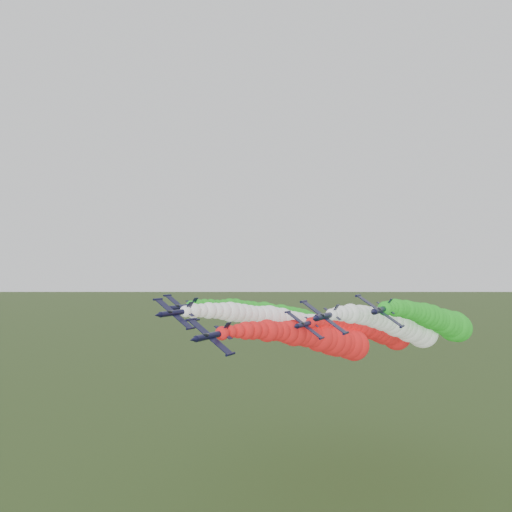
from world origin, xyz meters
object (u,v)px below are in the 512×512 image
object	(u,v)px
jet_inner_right	(401,325)
jet_outer_left	(281,317)
jet_outer_right	(440,321)
jet_inner_left	(287,322)
jet_lead	(325,339)
jet_trail	(376,330)

from	to	relation	value
jet_inner_right	jet_outer_left	xyz separation A→B (m)	(-31.60, 6.22, -0.13)
jet_outer_right	jet_inner_left	bearing A→B (deg)	-160.84
jet_lead	jet_inner_right	size ratio (longest dim) A/B	1.00
jet_lead	jet_outer_right	xyz separation A→B (m)	(20.22, 17.23, 3.19)
jet_lead	jet_outer_right	size ratio (longest dim) A/B	1.00
jet_outer_left	jet_inner_right	bearing A→B (deg)	-11.14
jet_inner_right	jet_outer_left	world-z (taller)	jet_inner_right
jet_outer_left	jet_trail	xyz separation A→B (m)	(22.56, 7.90, -2.97)
jet_lead	jet_outer_left	xyz separation A→B (m)	(-18.56, 18.49, 2.16)
jet_inner_left	jet_outer_left	bearing A→B (deg)	120.29
jet_inner_right	jet_outer_right	size ratio (longest dim) A/B	1.01
jet_inner_right	jet_outer_right	distance (m)	8.78
jet_inner_right	jet_trail	xyz separation A→B (m)	(-9.04, 14.12, -3.10)
jet_inner_left	jet_trail	size ratio (longest dim) A/B	1.00
jet_outer_left	jet_inner_left	bearing A→B (deg)	-59.71
jet_inner_left	jet_outer_left	xyz separation A→B (m)	(-7.15, 12.25, -0.16)
jet_trail	jet_outer_right	bearing A→B (deg)	-29.46
jet_inner_right	jet_outer_left	bearing A→B (deg)	168.86
jet_inner_right	jet_outer_right	world-z (taller)	jet_outer_right
jet_lead	jet_trail	xyz separation A→B (m)	(4.00, 26.39, -0.81)
jet_inner_left	jet_trail	distance (m)	25.56
jet_outer_right	jet_trail	size ratio (longest dim) A/B	0.99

